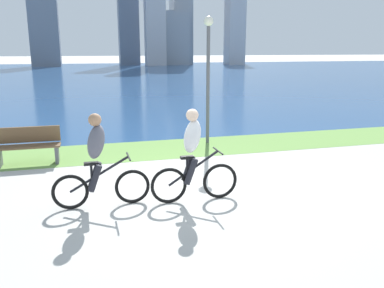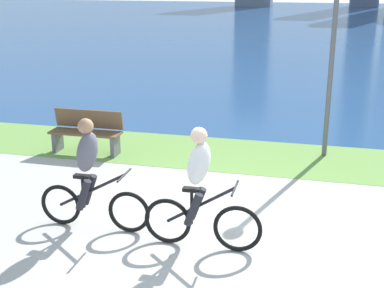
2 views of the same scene
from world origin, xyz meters
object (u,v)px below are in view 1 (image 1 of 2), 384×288
cyclist_lead (193,157)px  bench_near_path (28,146)px  lamppost_tall (208,61)px  cyclist_trailing (98,161)px

cyclist_lead → bench_near_path: bearing=133.5°
cyclist_lead → lamppost_tall: lamppost_tall is taller
cyclist_trailing → bench_near_path: size_ratio=1.13×
cyclist_lead → bench_near_path: (-3.19, 3.36, -0.39)m
bench_near_path → cyclist_lead: bearing=-46.5°
cyclist_trailing → lamppost_tall: bearing=51.5°
cyclist_lead → bench_near_path: size_ratio=1.14×
cyclist_lead → lamppost_tall: 4.89m
cyclist_lead → cyclist_trailing: bearing=173.9°
cyclist_trailing → lamppost_tall: (3.31, 4.16, 1.55)m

